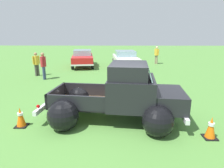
# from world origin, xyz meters

# --- Properties ---
(ground_plane) EXTENTS (80.00, 80.00, 0.00)m
(ground_plane) POSITION_xyz_m (0.00, 0.00, 0.00)
(ground_plane) COLOR #548C3D
(vintage_pickup_truck) EXTENTS (4.80, 3.18, 1.96)m
(vintage_pickup_truck) POSITION_xyz_m (0.39, -0.05, 0.76)
(vintage_pickup_truck) COLOR black
(vintage_pickup_truck) RESTS_ON ground
(show_car_0) EXTENTS (2.36, 4.46, 1.43)m
(show_car_0) POSITION_xyz_m (-2.71, 10.69, 0.78)
(show_car_0) COLOR black
(show_car_0) RESTS_ON ground
(show_car_1) EXTENTS (2.25, 4.56, 1.43)m
(show_car_1) POSITION_xyz_m (0.98, 9.98, 0.78)
(show_car_1) COLOR black
(show_car_1) RESTS_ON ground
(spectator_0) EXTENTS (0.47, 0.49, 1.59)m
(spectator_0) POSITION_xyz_m (-5.23, 6.80, 0.90)
(spectator_0) COLOR #4C4742
(spectator_0) RESTS_ON ground
(spectator_1) EXTENTS (0.48, 0.48, 1.65)m
(spectator_1) POSITION_xyz_m (4.06, 12.23, 0.94)
(spectator_1) COLOR gray
(spectator_1) RESTS_ON ground
(spectator_2) EXTENTS (0.38, 0.54, 1.69)m
(spectator_2) POSITION_xyz_m (-4.36, 5.74, 0.96)
(spectator_2) COLOR navy
(spectator_2) RESTS_ON ground
(lane_cone_0) EXTENTS (0.36, 0.36, 0.63)m
(lane_cone_0) POSITION_xyz_m (-2.83, -0.61, 0.31)
(lane_cone_0) COLOR black
(lane_cone_0) RESTS_ON ground
(lane_cone_1) EXTENTS (0.36, 0.36, 0.63)m
(lane_cone_1) POSITION_xyz_m (2.77, -1.22, 0.31)
(lane_cone_1) COLOR black
(lane_cone_1) RESTS_ON ground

